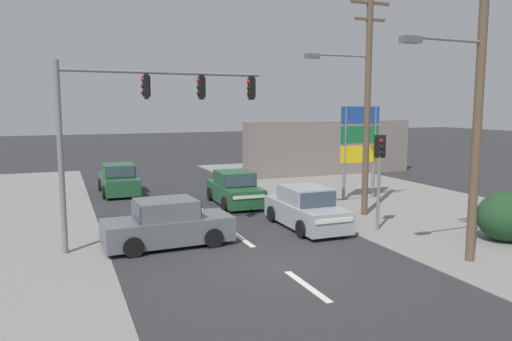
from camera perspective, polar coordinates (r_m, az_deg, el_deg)
ground_plane at (r=15.01m, az=2.27°, el=-10.55°), size 140.00×140.00×0.00m
lane_dash_near at (r=13.30m, az=5.85°, el=-12.97°), size 0.20×2.40×0.01m
lane_dash_mid at (r=17.67m, az=-1.71°, el=-7.73°), size 0.20×2.40×0.01m
lane_dash_far at (r=22.31m, az=-6.11°, el=-4.55°), size 0.20×2.40×0.01m
kerb_right_verge at (r=21.60m, az=22.45°, el=-5.46°), size 10.00×44.00×0.02m
utility_pole_foreground_right at (r=15.69m, az=23.76°, el=7.46°), size 3.78×0.44×8.91m
utility_pole_midground_right at (r=21.17m, az=12.31°, el=8.14°), size 3.78×0.28×9.17m
traffic_signal_mast at (r=16.73m, az=-13.46°, el=6.30°), size 6.87×0.87×6.00m
pedestal_signal_right_kerb at (r=18.87m, az=13.92°, el=0.50°), size 0.44×0.31×3.56m
shopping_plaza_sign at (r=25.01m, az=11.78°, el=3.54°), size 2.10×0.16×4.60m
roadside_bush at (r=19.22m, az=27.02°, el=-4.87°), size 2.19×1.88×1.70m
shopfront_wall_far at (r=33.66m, az=8.38°, el=2.58°), size 12.00×1.00×3.60m
sedan_crossing_left at (r=23.44m, az=-2.46°, el=-2.18°), size 2.01×4.30×1.56m
sedan_receding_far at (r=27.28m, az=-15.40°, el=-1.07°), size 1.89×4.24×1.56m
sedan_kerbside_parked at (r=19.14m, az=5.75°, el=-4.43°), size 1.89×4.24×1.56m
sedan_oncoming_near at (r=16.86m, az=-10.08°, el=-6.14°), size 4.31×2.05×1.56m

